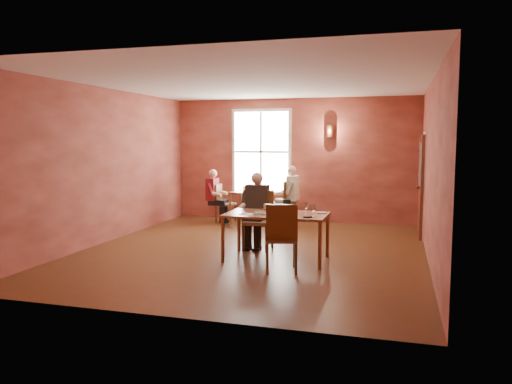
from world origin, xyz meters
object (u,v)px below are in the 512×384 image
(chair_diner_maroon, at_px, (226,203))
(main_table, at_px, (276,237))
(second_table, at_px, (251,207))
(chair_empty, at_px, (281,237))
(diner_main, at_px, (258,213))
(chair_diner_white, at_px, (278,203))
(diner_white, at_px, (279,196))
(diner_maroon, at_px, (225,197))
(chair_diner_main, at_px, (258,221))

(chair_diner_maroon, bearing_deg, main_table, 31.51)
(second_table, bearing_deg, chair_empty, -67.60)
(diner_main, distance_m, chair_empty, 1.51)
(chair_diner_white, relative_size, diner_white, 0.77)
(main_table, distance_m, second_table, 3.72)
(chair_empty, bearing_deg, diner_maroon, 105.18)
(chair_empty, distance_m, diner_maroon, 4.75)
(main_table, distance_m, chair_diner_maroon, 4.02)
(chair_diner_main, height_order, chair_diner_maroon, chair_diner_main)
(chair_diner_main, bearing_deg, diner_white, -84.41)
(diner_maroon, bearing_deg, chair_empty, 30.00)
(diner_white, distance_m, chair_diner_maroon, 1.35)
(main_table, xyz_separation_m, second_table, (-1.45, 3.43, -0.00))
(chair_diner_white, height_order, diner_white, diner_white)
(second_table, relative_size, chair_diner_maroon, 0.96)
(chair_empty, distance_m, diner_white, 4.24)
(diner_main, height_order, chair_diner_white, diner_main)
(chair_diner_maroon, bearing_deg, chair_diner_white, 90.00)
(chair_empty, bearing_deg, diner_main, 104.86)
(chair_diner_main, xyz_separation_m, chair_diner_white, (-0.30, 2.78, -0.02))
(chair_diner_main, distance_m, diner_white, 2.80)
(diner_white, height_order, diner_maroon, diner_white)
(main_table, bearing_deg, chair_diner_white, 103.16)
(chair_empty, relative_size, chair_diner_maroon, 1.15)
(chair_diner_main, height_order, chair_empty, chair_diner_main)
(chair_diner_main, relative_size, chair_empty, 1.02)
(diner_white, xyz_separation_m, diner_maroon, (-1.36, 0.00, -0.05))
(diner_white, relative_size, chair_diner_maroon, 1.45)
(chair_diner_main, xyz_separation_m, diner_maroon, (-1.63, 2.78, 0.09))
(diner_white, bearing_deg, diner_maroon, 90.00)
(second_table, bearing_deg, diner_maroon, 180.00)
(chair_empty, distance_m, second_table, 4.45)
(chair_empty, height_order, second_table, chair_empty)
(main_table, bearing_deg, chair_empty, -70.38)
(main_table, relative_size, diner_maroon, 1.34)
(chair_diner_main, xyz_separation_m, chair_diner_maroon, (-1.60, 2.78, -0.08))
(second_table, xyz_separation_m, diner_white, (0.68, 0.00, 0.28))
(chair_diner_maroon, bearing_deg, chair_diner_main, 29.96)
(chair_diner_main, relative_size, chair_diner_white, 1.03)
(chair_diner_main, distance_m, chair_diner_white, 2.80)
(second_table, height_order, diner_white, diner_white)
(chair_diner_main, relative_size, second_table, 1.22)
(chair_empty, xyz_separation_m, chair_diner_white, (-1.05, 4.12, -0.01))
(second_table, bearing_deg, chair_diner_maroon, 180.00)
(second_table, xyz_separation_m, chair_diner_maroon, (-0.65, 0.00, 0.07))
(second_table, bearing_deg, main_table, -67.05)
(chair_empty, bearing_deg, second_table, 97.58)
(chair_diner_white, relative_size, diner_maroon, 0.83)
(main_table, bearing_deg, chair_diner_main, 127.57)
(chair_diner_maroon, bearing_deg, second_table, 90.00)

